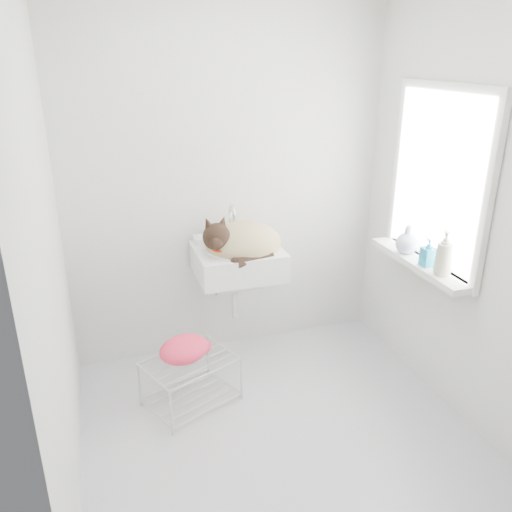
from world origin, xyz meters
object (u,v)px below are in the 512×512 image
object	(u,v)px
sink	(238,248)
bottle_c	(406,253)
cat	(240,243)
bottle_a	(441,275)
wire_rack	(191,382)
bottle_b	(427,266)

from	to	relation	value
sink	bottle_c	world-z (taller)	sink
cat	bottle_c	xyz separation A→B (m)	(1.00, -0.39, -0.04)
cat	bottle_a	xyz separation A→B (m)	(1.00, -0.75, -0.04)
cat	wire_rack	size ratio (longest dim) A/B	1.03
wire_rack	cat	bearing A→B (deg)	40.09
wire_rack	bottle_a	world-z (taller)	bottle_a
sink	cat	xyz separation A→B (m)	(0.01, -0.02, 0.04)
bottle_a	sink	bearing A→B (deg)	142.61
sink	bottle_b	world-z (taller)	sink
bottle_a	bottle_b	distance (m)	0.14
sink	bottle_b	distance (m)	1.19
wire_rack	bottle_c	size ratio (longest dim) A/B	2.77
sink	cat	world-z (taller)	cat
sink	bottle_a	world-z (taller)	same
bottle_a	cat	bearing A→B (deg)	143.00
cat	bottle_a	bearing A→B (deg)	-32.49
sink	bottle_b	bearing A→B (deg)	-31.95
bottle_a	bottle_b	bearing A→B (deg)	90.00
bottle_b	wire_rack	bearing A→B (deg)	170.04
bottle_b	bottle_c	bearing A→B (deg)	90.00
cat	bottle_b	world-z (taller)	cat
wire_rack	bottle_c	xyz separation A→B (m)	(1.43, -0.02, 0.70)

